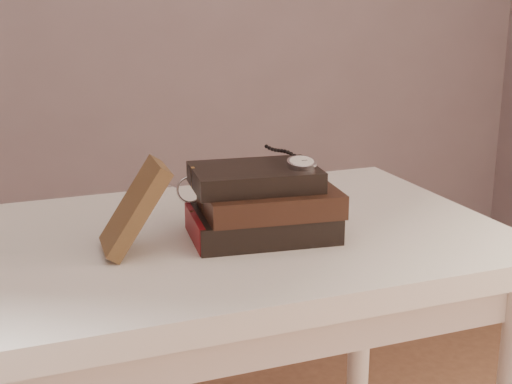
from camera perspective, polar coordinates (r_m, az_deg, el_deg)
name	(u,v)px	position (r m, az deg, el deg)	size (l,w,h in m)	color
table	(201,287)	(1.24, -4.28, -7.33)	(1.00, 0.60, 0.75)	white
book_stack	(263,204)	(1.18, 0.52, -0.97)	(0.25, 0.19, 0.11)	black
journal	(135,208)	(1.12, -9.36, -1.22)	(0.02, 0.10, 0.15)	#47301B
pocket_watch	(299,162)	(1.17, 3.37, 2.36)	(0.05, 0.15, 0.02)	silver
eyeglasses	(204,188)	(1.23, -4.07, 0.29)	(0.11, 0.12, 0.05)	silver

